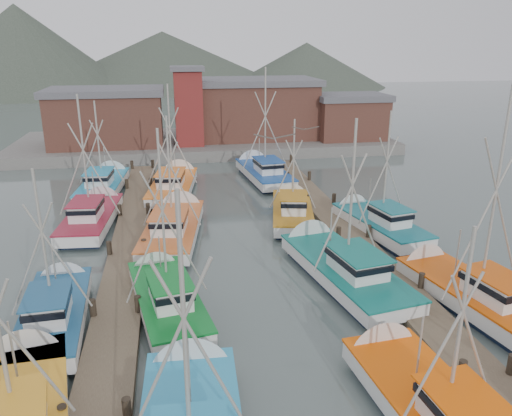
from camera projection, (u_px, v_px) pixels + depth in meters
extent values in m
plane|color=#4C5B58|center=(259.00, 289.00, 26.00)|extent=(260.00, 260.00, 0.00)
cube|color=#4F4030|center=(126.00, 263.00, 28.55)|extent=(2.20, 46.00, 0.40)
cylinder|color=black|center=(94.00, 314.00, 22.70)|extent=(0.30, 0.30, 1.50)
cylinder|color=black|center=(110.00, 253.00, 29.24)|extent=(0.30, 0.30, 1.50)
cylinder|color=black|center=(120.00, 215.00, 35.78)|extent=(0.30, 0.30, 1.50)
cylinder|color=black|center=(127.00, 188.00, 42.33)|extent=(0.30, 0.30, 1.50)
cylinder|color=black|center=(132.00, 168.00, 48.87)|extent=(0.30, 0.30, 1.50)
cylinder|color=black|center=(139.00, 311.00, 23.02)|extent=(0.30, 0.30, 1.50)
cylinder|color=black|center=(145.00, 251.00, 29.56)|extent=(0.30, 0.30, 1.50)
cylinder|color=black|center=(148.00, 213.00, 36.11)|extent=(0.30, 0.30, 1.50)
cylinder|color=black|center=(151.00, 187.00, 42.65)|extent=(0.30, 0.30, 1.50)
cylinder|color=black|center=(153.00, 167.00, 49.19)|extent=(0.30, 0.30, 1.50)
cube|color=#4F4030|center=(359.00, 247.00, 30.80)|extent=(2.20, 46.00, 0.40)
cylinder|color=black|center=(461.00, 378.00, 18.41)|extent=(0.30, 0.30, 1.50)
cylinder|color=black|center=(384.00, 290.00, 24.95)|extent=(0.30, 0.30, 1.50)
cylinder|color=black|center=(338.00, 238.00, 31.49)|extent=(0.30, 0.30, 1.50)
cylinder|color=black|center=(309.00, 204.00, 38.04)|extent=(0.30, 0.30, 1.50)
cylinder|color=black|center=(288.00, 180.00, 44.58)|extent=(0.30, 0.30, 1.50)
cylinder|color=black|center=(272.00, 163.00, 51.12)|extent=(0.30, 0.30, 1.50)
cylinder|color=black|center=(510.00, 372.00, 18.73)|extent=(0.30, 0.30, 1.50)
cylinder|color=black|center=(421.00, 287.00, 25.27)|extent=(0.30, 0.30, 1.50)
cylinder|color=black|center=(368.00, 236.00, 31.82)|extent=(0.30, 0.30, 1.50)
cylinder|color=black|center=(334.00, 203.00, 38.36)|extent=(0.30, 0.30, 1.50)
cylinder|color=black|center=(309.00, 179.00, 44.90)|extent=(0.30, 0.30, 1.50)
cylinder|color=black|center=(291.00, 162.00, 51.44)|extent=(0.30, 0.30, 1.50)
cube|color=gray|center=(205.00, 143.00, 60.39)|extent=(44.00, 16.00, 1.20)
cube|color=brown|center=(107.00, 120.00, 55.69)|extent=(12.00, 8.00, 5.50)
cube|color=#5E5E63|center=(105.00, 91.00, 54.70)|extent=(12.72, 8.48, 0.70)
cube|color=brown|center=(254.00, 111.00, 60.18)|extent=(14.00, 9.00, 6.20)
cube|color=#5E5E63|center=(254.00, 81.00, 59.08)|extent=(14.84, 9.54, 0.70)
cube|color=brown|center=(349.00, 119.00, 59.41)|extent=(8.00, 6.00, 4.50)
cube|color=#5E5E63|center=(351.00, 97.00, 58.59)|extent=(8.48, 6.36, 0.70)
cube|color=maroon|center=(189.00, 109.00, 54.87)|extent=(3.00, 3.00, 8.00)
cube|color=#5E5E63|center=(187.00, 69.00, 53.52)|extent=(3.60, 3.60, 0.50)
cone|color=#4A5446|center=(26.00, 92.00, 127.04)|extent=(110.00, 110.00, 42.00)
cone|color=#4A5446|center=(165.00, 85.00, 146.69)|extent=(140.00, 140.00, 30.00)
cone|color=#4A5446|center=(305.00, 86.00, 143.78)|extent=(90.00, 90.00, 24.00)
cone|color=white|center=(191.00, 364.00, 19.06)|extent=(3.03, 1.23, 2.98)
cylinder|color=#A3A095|center=(185.00, 334.00, 12.97)|extent=(0.14, 0.14, 7.87)
cylinder|color=#A3A095|center=(163.00, 366.00, 13.19)|extent=(2.81, 0.22, 6.15)
cylinder|color=#A3A095|center=(209.00, 362.00, 13.34)|extent=(2.81, 0.22, 6.15)
cylinder|color=#A3A095|center=(189.00, 376.00, 15.63)|extent=(0.08, 0.08, 2.66)
cube|color=#FF5C03|center=(444.00, 410.00, 15.93)|extent=(3.82, 9.25, 0.10)
cone|color=white|center=(376.00, 346.00, 20.18)|extent=(2.88, 1.36, 2.79)
cube|color=black|center=(469.00, 412.00, 14.69)|extent=(2.18, 3.11, 0.28)
cube|color=#FF5C03|center=(471.00, 402.00, 14.58)|extent=(2.32, 3.30, 0.07)
cylinder|color=#A3A095|center=(460.00, 326.00, 14.76)|extent=(0.14, 0.14, 6.31)
cylinder|color=#A3A095|center=(441.00, 350.00, 14.85)|extent=(2.27, 0.30, 4.94)
cylinder|color=#A3A095|center=(473.00, 345.00, 15.13)|extent=(2.27, 0.30, 4.94)
cylinder|color=#A3A095|center=(420.00, 349.00, 17.01)|extent=(0.08, 0.08, 2.49)
cone|color=white|center=(26.00, 354.00, 19.67)|extent=(2.98, 1.63, 2.82)
cube|color=#F3A323|center=(7.00, 412.00, 14.17)|extent=(2.63, 3.51, 0.07)
cylinder|color=#A3A095|center=(26.00, 352.00, 14.78)|extent=(2.24, 0.54, 4.91)
cylinder|color=#A3A095|center=(14.00, 357.00, 16.55)|extent=(0.09, 0.09, 2.71)
cube|color=#101C37|center=(168.00, 313.00, 23.59)|extent=(3.51, 7.30, 0.70)
cube|color=white|center=(167.00, 301.00, 23.38)|extent=(3.99, 8.30, 0.80)
cube|color=#0D7828|center=(167.00, 294.00, 23.26)|extent=(4.08, 8.39, 0.10)
cone|color=white|center=(154.00, 269.00, 26.97)|extent=(2.65, 1.53, 2.49)
cube|color=white|center=(170.00, 292.00, 22.23)|extent=(2.01, 2.64, 1.10)
cube|color=black|center=(170.00, 287.00, 22.16)|extent=(2.16, 2.89, 0.28)
cube|color=#0D7828|center=(169.00, 280.00, 22.04)|extent=(2.29, 3.07, 0.07)
cylinder|color=#A3A095|center=(163.00, 216.00, 21.88)|extent=(0.13, 0.13, 7.74)
cylinder|color=#A3A095|center=(152.00, 237.00, 22.01)|extent=(2.72, 0.58, 6.05)
cylinder|color=#A3A095|center=(175.00, 234.00, 22.34)|extent=(2.72, 0.58, 6.05)
cylinder|color=#A3A095|center=(160.00, 258.00, 24.15)|extent=(0.08, 0.08, 2.22)
cube|color=#101C37|center=(344.00, 281.00, 26.69)|extent=(4.26, 8.98, 0.70)
cube|color=white|center=(345.00, 270.00, 26.49)|extent=(4.84, 10.21, 0.80)
cube|color=#106F65|center=(345.00, 264.00, 26.36)|extent=(4.95, 10.32, 0.10)
cone|color=white|center=(306.00, 240.00, 30.91)|extent=(3.21, 1.61, 3.06)
cube|color=white|center=(358.00, 263.00, 25.13)|extent=(2.46, 3.24, 1.10)
cube|color=black|center=(358.00, 259.00, 25.06)|extent=(2.63, 3.55, 0.28)
cube|color=#106F65|center=(358.00, 252.00, 24.95)|extent=(2.79, 3.77, 0.07)
cylinder|color=#A3A095|center=(352.00, 195.00, 24.96)|extent=(0.16, 0.16, 7.68)
cylinder|color=#A3A095|center=(340.00, 214.00, 25.05)|extent=(2.72, 0.58, 6.00)
cylinder|color=#A3A095|center=(361.00, 211.00, 25.45)|extent=(2.72, 0.58, 6.00)
cylinder|color=#A3A095|center=(331.00, 231.00, 27.55)|extent=(0.09, 0.09, 2.74)
cube|color=#101C37|center=(56.00, 328.00, 22.32)|extent=(2.70, 7.08, 0.70)
cube|color=white|center=(55.00, 316.00, 22.11)|extent=(3.06, 8.05, 0.80)
cube|color=#1D557F|center=(53.00, 308.00, 21.99)|extent=(3.15, 8.13, 0.10)
cone|color=white|center=(66.00, 279.00, 25.81)|extent=(2.53, 1.25, 2.47)
cube|color=white|center=(48.00, 307.00, 20.94)|extent=(1.74, 2.47, 1.10)
cube|color=black|center=(48.00, 302.00, 20.87)|extent=(1.86, 2.71, 0.28)
cube|color=#1D557F|center=(47.00, 295.00, 20.75)|extent=(1.97, 2.87, 0.07)
cylinder|color=#A3A095|center=(43.00, 242.00, 20.83)|extent=(0.13, 0.13, 6.35)
cylinder|color=#A3A095|center=(32.00, 260.00, 20.95)|extent=(2.28, 0.23, 4.97)
cylinder|color=#A3A095|center=(59.00, 258.00, 21.19)|extent=(2.28, 0.23, 4.97)
cylinder|color=#A3A095|center=(54.00, 269.00, 22.92)|extent=(0.07, 0.07, 2.37)
cube|color=#101C37|center=(474.00, 309.00, 23.97)|extent=(3.89, 7.98, 0.70)
cube|color=white|center=(476.00, 297.00, 23.77)|extent=(4.42, 9.07, 0.80)
cube|color=#DB5208|center=(477.00, 290.00, 23.65)|extent=(4.52, 9.17, 0.10)
cone|color=white|center=(418.00, 263.00, 27.67)|extent=(2.90, 1.59, 2.75)
cube|color=white|center=(496.00, 288.00, 22.54)|extent=(2.22, 2.89, 1.10)
cube|color=black|center=(497.00, 284.00, 22.47)|extent=(2.39, 3.17, 0.28)
cube|color=#DB5208|center=(498.00, 277.00, 22.35)|extent=(2.53, 3.36, 0.07)
cylinder|color=#A3A095|center=(496.00, 194.00, 21.97)|extent=(0.15, 0.15, 9.54)
cylinder|color=#A3A095|center=(482.00, 219.00, 22.13)|extent=(3.34, 0.72, 7.45)
cylinder|color=#A3A095|center=(502.00, 216.00, 22.52)|extent=(3.34, 0.72, 7.45)
cylinder|color=#A3A095|center=(457.00, 253.00, 24.65)|extent=(0.09, 0.09, 2.54)
cube|color=#101C37|center=(174.00, 238.00, 32.52)|extent=(3.97, 8.77, 0.70)
cube|color=white|center=(173.00, 229.00, 32.31)|extent=(4.52, 9.97, 0.80)
cube|color=orange|center=(173.00, 224.00, 32.19)|extent=(4.62, 10.08, 0.10)
cone|color=white|center=(182.00, 208.00, 36.91)|extent=(3.13, 1.53, 3.00)
cube|color=white|center=(170.00, 221.00, 30.92)|extent=(2.35, 3.14, 1.10)
cube|color=black|center=(169.00, 218.00, 30.84)|extent=(2.51, 3.44, 0.28)
cube|color=orange|center=(169.00, 213.00, 30.73)|extent=(2.66, 3.65, 0.07)
cylinder|color=#A3A095|center=(169.00, 172.00, 30.90)|extent=(0.15, 0.15, 6.94)
cylinder|color=#A3A095|center=(160.00, 185.00, 31.15)|extent=(2.48, 0.47, 5.43)
cylinder|color=#A3A095|center=(180.00, 185.00, 31.17)|extent=(2.48, 0.47, 5.43)
cylinder|color=#A3A095|center=(175.00, 198.00, 33.44)|extent=(0.09, 0.09, 2.68)
cube|color=#101C37|center=(292.00, 221.00, 35.77)|extent=(3.75, 7.50, 0.70)
cube|color=white|center=(292.00, 212.00, 35.56)|extent=(4.27, 8.52, 0.80)
cube|color=#B97917|center=(292.00, 207.00, 35.44)|extent=(4.36, 8.62, 0.10)
cone|color=white|center=(291.00, 197.00, 39.47)|extent=(2.72, 1.60, 2.55)
cube|color=white|center=(293.00, 204.00, 34.33)|extent=(2.11, 2.73, 1.10)
cube|color=black|center=(293.00, 200.00, 34.26)|extent=(2.27, 2.99, 0.28)
cube|color=#B97917|center=(293.00, 195.00, 34.14)|extent=(2.40, 3.17, 0.07)
cylinder|color=#A3A095|center=(294.00, 165.00, 34.29)|extent=(0.13, 0.13, 6.23)
cylinder|color=#A3A095|center=(286.00, 175.00, 34.54)|extent=(2.20, 0.54, 4.87)
cylinder|color=#A3A095|center=(301.00, 175.00, 34.51)|extent=(2.20, 0.54, 4.87)
cylinder|color=#A3A095|center=(292.00, 185.00, 36.44)|extent=(0.08, 0.08, 2.28)
cube|color=#101C37|center=(92.00, 227.00, 34.56)|extent=(3.11, 7.84, 0.70)
cube|color=white|center=(91.00, 218.00, 34.35)|extent=(3.53, 8.91, 0.80)
cube|color=maroon|center=(91.00, 213.00, 34.23)|extent=(3.62, 9.00, 0.10)
cone|color=white|center=(104.00, 201.00, 38.51)|extent=(2.80, 1.32, 2.72)
cube|color=white|center=(86.00, 210.00, 33.06)|extent=(1.96, 2.75, 1.10)
cube|color=black|center=(86.00, 207.00, 32.99)|extent=(2.10, 3.02, 0.28)
cube|color=maroon|center=(85.00, 201.00, 32.88)|extent=(2.22, 3.20, 0.07)
cylinder|color=#A3A095|center=(84.00, 156.00, 32.79)|extent=(0.14, 0.14, 8.00)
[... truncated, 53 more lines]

